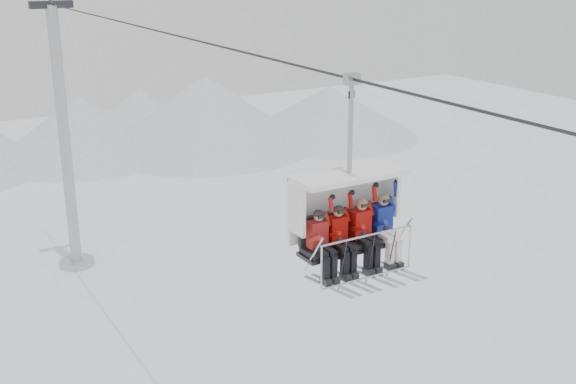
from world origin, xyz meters
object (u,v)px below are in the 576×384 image
chairlift_carrier (345,208)px  skier_center_right (363,231)px  skier_far_left (321,242)px  skier_far_right (385,226)px  skier_center_left (340,238)px  lift_tower_right (67,159)px

chairlift_carrier → skier_center_right: 0.62m
skier_far_left → skier_far_right: skier_far_right is taller
chairlift_carrier → skier_center_right: bearing=-49.1°
skier_center_left → skier_far_right: (1.13, 0.01, 0.02)m
chairlift_carrier → skier_far_right: size_ratio=2.36×
chairlift_carrier → skier_far_right: 0.98m
chairlift_carrier → skier_far_left: size_ratio=2.36×
skier_far_left → skier_center_right: size_ratio=1.00×
chairlift_carrier → skier_center_left: (-0.31, -0.31, -0.49)m
lift_tower_right → skier_center_left: lift_tower_right is taller
skier_center_left → skier_center_right: bearing=0.6°
skier_center_right → lift_tower_right: bearing=90.6°
skier_center_right → chairlift_carrier: bearing=130.9°
lift_tower_right → skier_far_left: size_ratio=7.99×
lift_tower_right → skier_center_right: (0.26, -24.59, 4.42)m
skier_far_left → skier_far_right: bearing=0.3°
skier_far_left → skier_center_right: skier_center_right is taller
chairlift_carrier → skier_center_left: bearing=-135.2°
skier_far_left → chairlift_carrier: bearing=22.0°
chairlift_carrier → skier_far_right: chairlift_carrier is taller
skier_far_right → lift_tower_right: bearing=91.9°
chairlift_carrier → skier_far_right: (0.81, -0.30, -0.47)m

